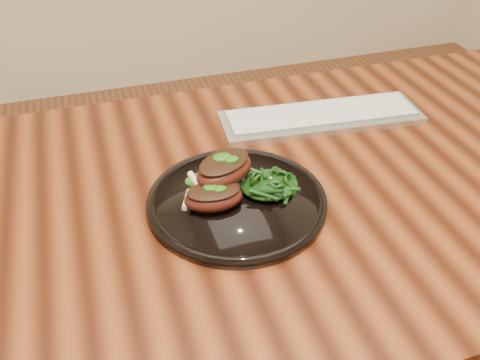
% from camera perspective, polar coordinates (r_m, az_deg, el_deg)
% --- Properties ---
extents(desk, '(1.60, 0.80, 0.75)m').
position_cam_1_polar(desk, '(0.99, 3.61, -4.39)').
color(desk, black).
rests_on(desk, ground).
extents(plate, '(0.30, 0.30, 0.02)m').
position_cam_1_polar(plate, '(0.88, -0.32, -2.28)').
color(plate, black).
rests_on(plate, desk).
extents(lamb_chop_front, '(0.10, 0.07, 0.04)m').
position_cam_1_polar(lamb_chop_front, '(0.85, -2.89, -1.75)').
color(lamb_chop_front, '#43140C').
rests_on(lamb_chop_front, plate).
extents(lamb_chop_back, '(0.13, 0.11, 0.05)m').
position_cam_1_polar(lamb_chop_back, '(0.87, -1.75, 1.24)').
color(lamb_chop_back, '#43140C').
rests_on(lamb_chop_back, plate).
extents(herb_smear, '(0.07, 0.05, 0.00)m').
position_cam_1_polar(herb_smear, '(0.92, -3.71, 0.11)').
color(herb_smear, '#104907').
rests_on(herb_smear, plate).
extents(greens_heap, '(0.10, 0.09, 0.04)m').
position_cam_1_polar(greens_heap, '(0.89, 3.16, -0.17)').
color(greens_heap, black).
rests_on(greens_heap, plate).
extents(keyboard, '(0.43, 0.16, 0.02)m').
position_cam_1_polar(keyboard, '(1.13, 8.65, 6.71)').
color(keyboard, silver).
rests_on(keyboard, desk).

